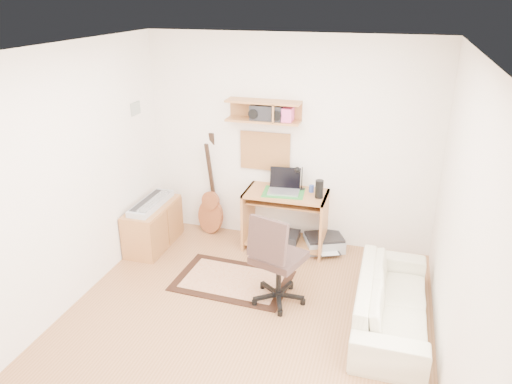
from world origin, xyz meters
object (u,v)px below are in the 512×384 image
(cabinet, at_px, (153,226))
(printer, at_px, (324,243))
(desk, at_px, (285,220))
(sofa, at_px, (393,294))
(task_chair, at_px, (279,257))

(cabinet, relative_size, printer, 1.94)
(printer, bearing_deg, cabinet, 169.22)
(desk, bearing_deg, printer, 9.27)
(sofa, bearing_deg, printer, 33.29)
(desk, height_order, cabinet, desk)
(task_chair, distance_m, sofa, 1.16)
(desk, relative_size, sofa, 0.59)
(task_chair, height_order, printer, task_chair)
(task_chair, bearing_deg, printer, 94.91)
(desk, distance_m, printer, 0.57)
(task_chair, height_order, sofa, task_chair)
(task_chair, relative_size, sofa, 0.61)
(task_chair, relative_size, cabinet, 1.15)
(cabinet, bearing_deg, task_chair, -22.28)
(printer, bearing_deg, desk, 165.04)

